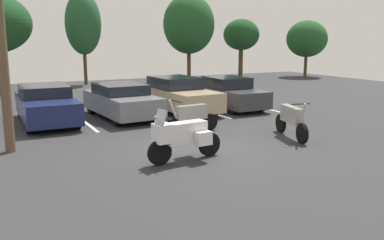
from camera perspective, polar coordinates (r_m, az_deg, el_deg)
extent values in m
cube|color=#2D2D30|center=(12.38, 0.70, -4.33)|extent=(44.00, 44.00, 0.10)
cylinder|color=black|center=(10.85, -4.46, -4.50)|extent=(0.68, 0.19, 0.67)
cylinder|color=black|center=(11.67, 2.40, -3.36)|extent=(0.68, 0.19, 0.67)
cube|color=white|center=(11.13, -0.91, -1.66)|extent=(1.23, 0.52, 0.55)
cylinder|color=#B2B2B7|center=(10.80, -3.94, -2.27)|extent=(0.52, 0.12, 1.14)
cylinder|color=black|center=(10.74, -3.60, 0.31)|extent=(0.10, 0.62, 0.04)
cube|color=white|center=(10.77, -4.04, -1.82)|extent=(0.49, 0.52, 0.49)
cube|color=#B2C1CC|center=(10.66, -4.30, 0.44)|extent=(0.21, 0.45, 0.39)
cube|color=white|center=(11.09, 1.59, -2.53)|extent=(0.46, 0.29, 0.36)
cube|color=white|center=(11.63, -0.30, -1.88)|extent=(0.46, 0.29, 0.36)
cylinder|color=black|center=(13.46, 14.88, -1.81)|extent=(0.29, 0.66, 0.65)
cylinder|color=black|center=(14.91, 12.09, -0.44)|extent=(0.29, 0.66, 0.65)
cube|color=gray|center=(14.09, 13.50, 0.71)|extent=(0.57, 1.25, 0.55)
cylinder|color=#B2B2B7|center=(13.49, 14.74, 0.01)|extent=(0.20, 0.51, 1.12)
cylinder|color=black|center=(13.47, 14.70, 2.15)|extent=(0.61, 0.20, 0.04)
cylinder|color=black|center=(14.05, -2.75, -0.97)|extent=(0.63, 0.18, 0.62)
cylinder|color=black|center=(14.89, 2.44, -0.28)|extent=(0.63, 0.18, 0.62)
cube|color=gray|center=(14.37, -0.08, 1.07)|extent=(1.20, 0.42, 0.50)
cylinder|color=#B2B2B7|center=(14.03, -2.34, 0.69)|extent=(0.50, 0.12, 1.09)
cylinder|color=black|center=(14.00, -2.08, 2.57)|extent=(0.10, 0.62, 0.04)
cube|color=silver|center=(17.00, -23.96, -0.85)|extent=(0.12, 4.92, 0.01)
cube|color=silver|center=(17.35, -14.79, -0.03)|extent=(0.12, 4.92, 0.01)
cube|color=silver|center=(18.12, -6.20, 0.75)|extent=(0.12, 4.92, 0.01)
cube|color=silver|center=(19.27, 1.53, 1.43)|extent=(0.12, 4.92, 0.01)
cube|color=silver|center=(20.73, 8.29, 2.01)|extent=(0.12, 4.92, 0.01)
cube|color=navy|center=(17.11, -19.35, 1.67)|extent=(1.94, 4.71, 0.81)
cube|color=black|center=(17.42, -19.65, 3.86)|extent=(1.77, 2.39, 0.43)
cylinder|color=black|center=(15.73, -15.53, 0.05)|extent=(0.22, 0.68, 0.68)
cylinder|color=black|center=(15.50, -21.50, -0.48)|extent=(0.22, 0.68, 0.68)
cylinder|color=black|center=(18.83, -17.47, 1.73)|extent=(0.22, 0.68, 0.68)
cylinder|color=black|center=(18.64, -22.45, 1.30)|extent=(0.22, 0.68, 0.68)
cube|color=slate|center=(17.51, -9.59, 2.30)|extent=(2.24, 4.59, 0.77)
cube|color=black|center=(17.57, -9.82, 4.26)|extent=(1.92, 2.34, 0.41)
cylinder|color=black|center=(16.52, -4.92, 0.96)|extent=(0.27, 0.70, 0.69)
cylinder|color=black|center=(15.87, -10.31, 0.39)|extent=(0.27, 0.70, 0.69)
cylinder|color=black|center=(19.25, -8.94, 2.32)|extent=(0.27, 0.70, 0.69)
cylinder|color=black|center=(18.70, -13.66, 1.87)|extent=(0.27, 0.70, 0.69)
cube|color=tan|center=(18.64, -1.76, 3.04)|extent=(2.19, 4.79, 0.83)
cube|color=black|center=(18.91, -2.37, 5.18)|extent=(1.89, 2.41, 0.50)
cylinder|color=black|center=(17.76, 3.07, 1.65)|extent=(0.26, 0.67, 0.66)
cylinder|color=black|center=(16.91, -1.60, 1.18)|extent=(0.26, 0.67, 0.66)
cylinder|color=black|center=(20.45, -1.88, 2.92)|extent=(0.26, 0.67, 0.66)
cylinder|color=black|center=(19.72, -6.09, 2.56)|extent=(0.26, 0.67, 0.66)
cube|color=#38383D|center=(19.75, 5.06, 3.32)|extent=(1.80, 4.42, 0.76)
cube|color=black|center=(19.85, 4.78, 5.19)|extent=(1.65, 2.09, 0.50)
cylinder|color=black|center=(19.00, 9.41, 2.06)|extent=(0.22, 0.61, 0.61)
cylinder|color=black|center=(18.14, 5.56, 1.73)|extent=(0.22, 0.61, 0.61)
cylinder|color=black|center=(21.44, 4.62, 3.21)|extent=(0.22, 0.61, 0.61)
cylinder|color=black|center=(20.69, 1.04, 2.95)|extent=(0.22, 0.61, 0.61)
cylinder|color=#4C3823|center=(32.53, -0.42, 7.25)|extent=(0.30, 0.30, 2.08)
ellipsoid|color=#1E4C23|center=(32.47, -0.43, 13.02)|extent=(3.92, 3.92, 4.47)
cylinder|color=#4C3823|center=(36.30, 6.69, 7.72)|extent=(0.37, 0.37, 2.25)
ellipsoid|color=#19421E|center=(36.24, 6.78, 11.57)|extent=(3.05, 3.05, 2.62)
cylinder|color=#4C3823|center=(30.69, -14.43, 6.70)|extent=(0.24, 0.24, 2.11)
ellipsoid|color=#23512D|center=(30.62, -14.72, 12.71)|extent=(2.49, 2.49, 4.32)
cylinder|color=#4C3823|center=(37.56, 15.31, 7.07)|extent=(0.27, 0.27, 1.66)
ellipsoid|color=#1E4C23|center=(37.48, 15.50, 10.70)|extent=(3.46, 3.46, 3.10)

